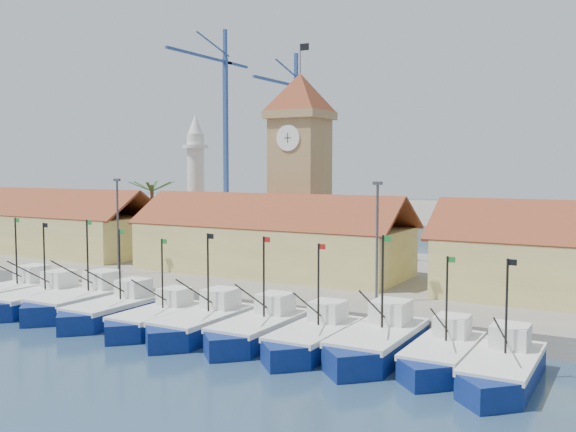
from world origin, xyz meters
The scene contains 22 objects.
ground centered at (0.00, 0.00, 0.00)m, with size 400.00×400.00×0.00m, color #1C3A4A.
quay centered at (0.00, 24.00, 0.75)m, with size 140.00×32.00×1.50m, color gray.
terminal centered at (0.00, 110.00, 1.00)m, with size 240.00×80.00×2.00m, color gray.
boat_0 centered at (-15.25, 2.34, 0.80)m, with size 3.73×10.21×7.73m.
boat_1 centered at (-11.34, 2.00, 0.77)m, with size 3.61×9.89×7.49m.
boat_2 centered at (-7.51, 2.99, 0.81)m, with size 3.78×10.35×7.83m.
boat_3 centered at (-3.28, 2.25, 0.76)m, with size 3.53×9.67×7.31m.
boat_4 centered at (1.23, 1.88, 0.71)m, with size 3.30×9.04×6.84m.
boat_5 centered at (5.08, 2.08, 0.77)m, with size 3.59×9.83×7.44m.
boat_6 centered at (9.28, 2.62, 0.76)m, with size 3.56×9.76×7.38m.
boat_7 centered at (13.40, 2.56, 0.74)m, with size 3.45×9.45×7.15m.
boat_8 centered at (17.39, 3.30, 0.81)m, with size 3.79×10.37×7.85m.
boat_9 centered at (21.48, 3.13, 0.70)m, with size 3.28×8.99×6.80m.
boat_10 centered at (25.03, 2.00, 0.73)m, with size 3.41×9.34×7.06m.
hall_left centered at (-32.00, 20.00, 3.99)m, with size 31.20×10.13×7.61m.
hall_center centered at (0.00, 20.00, 3.99)m, with size 27.04×10.13×7.61m.
clock_tower centered at (0.00, 26.00, 11.96)m, with size 5.80×5.80×22.70m.
minaret centered at (-15.00, 28.00, 9.73)m, with size 3.00×3.00×16.30m.
palm_tree centered at (-20.00, 26.00, 6.25)m, with size 5.60×5.03×8.39m.
lamp_posts centered at (0.50, 12.00, 6.48)m, with size 80.70×0.25×9.03m.
crane_blue_far centered at (-61.96, 100.64, 26.42)m, with size 1.00×32.70×44.00m.
crane_blue_near centered at (-44.97, 106.92, 22.63)m, with size 1.00×29.58×37.61m.
Camera 1 is at (31.36, -32.67, 11.56)m, focal length 40.00 mm.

